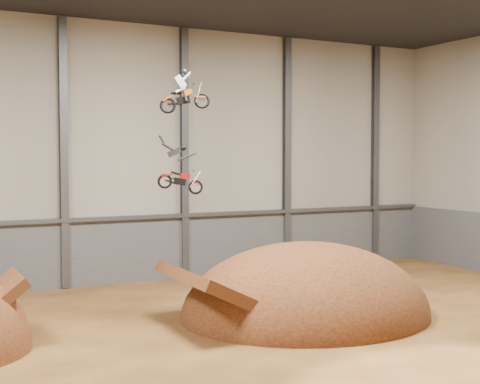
# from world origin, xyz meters

# --- Properties ---
(floor) EXTENTS (40.00, 40.00, 0.00)m
(floor) POSITION_xyz_m (0.00, 0.00, 0.00)
(floor) COLOR #503015
(floor) RESTS_ON ground
(back_wall) EXTENTS (40.00, 0.10, 14.00)m
(back_wall) POSITION_xyz_m (0.00, 15.00, 7.00)
(back_wall) COLOR #A09B8D
(back_wall) RESTS_ON ground
(lower_band_back) EXTENTS (39.80, 0.18, 3.50)m
(lower_band_back) POSITION_xyz_m (0.00, 14.90, 1.75)
(lower_band_back) COLOR #56585E
(lower_band_back) RESTS_ON ground
(steel_rail) EXTENTS (39.80, 0.35, 0.20)m
(steel_rail) POSITION_xyz_m (0.00, 14.75, 3.55)
(steel_rail) COLOR #47494F
(steel_rail) RESTS_ON lower_band_back
(steel_column_2) EXTENTS (0.40, 0.36, 13.90)m
(steel_column_2) POSITION_xyz_m (-3.33, 14.80, 7.00)
(steel_column_2) COLOR #47494F
(steel_column_2) RESTS_ON ground
(steel_column_3) EXTENTS (0.40, 0.36, 13.90)m
(steel_column_3) POSITION_xyz_m (3.33, 14.80, 7.00)
(steel_column_3) COLOR #47494F
(steel_column_3) RESTS_ON ground
(steel_column_4) EXTENTS (0.40, 0.36, 13.90)m
(steel_column_4) POSITION_xyz_m (10.00, 14.80, 7.00)
(steel_column_4) COLOR #47494F
(steel_column_4) RESTS_ON ground
(steel_column_5) EXTENTS (0.40, 0.36, 13.90)m
(steel_column_5) POSITION_xyz_m (16.67, 14.80, 7.00)
(steel_column_5) COLOR #47494F
(steel_column_5) RESTS_ON ground
(landing_ramp) EXTENTS (10.97, 9.71, 6.33)m
(landing_ramp) POSITION_xyz_m (4.57, 4.12, 0.00)
(landing_ramp) COLOR #401F10
(landing_ramp) RESTS_ON ground
(fmx_rider_a) EXTENTS (2.28, 1.41, 2.01)m
(fmx_rider_a) POSITION_xyz_m (-1.00, 4.03, 9.45)
(fmx_rider_a) COLOR #C3490E
(fmx_rider_b) EXTENTS (2.89, 1.54, 2.53)m
(fmx_rider_b) POSITION_xyz_m (-0.78, 5.36, 6.47)
(fmx_rider_b) COLOR #AD0C09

